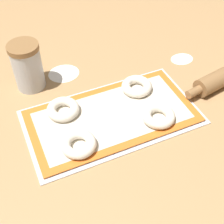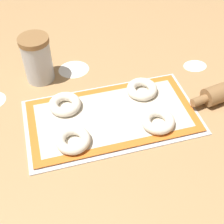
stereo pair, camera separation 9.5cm
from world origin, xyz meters
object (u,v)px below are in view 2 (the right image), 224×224
(baking_tray, at_px, (112,117))
(bagel_front_left, at_px, (73,140))
(bagel_back_left, at_px, (65,104))
(bagel_front_right, at_px, (158,121))
(flour_canister, at_px, (37,59))
(bagel_back_right, at_px, (142,89))

(baking_tray, distance_m, bagel_front_left, 0.15)
(bagel_back_left, bearing_deg, bagel_front_right, -29.51)
(bagel_front_left, height_order, flour_canister, flour_canister)
(bagel_front_right, relative_size, bagel_back_left, 1.00)
(bagel_front_left, xyz_separation_m, bagel_back_left, (0.00, 0.14, 0.00))
(flour_canister, bearing_deg, baking_tray, -52.94)
(bagel_front_left, xyz_separation_m, flour_canister, (-0.05, 0.32, 0.06))
(baking_tray, xyz_separation_m, flour_canister, (-0.19, 0.25, 0.08))
(bagel_front_right, xyz_separation_m, bagel_back_left, (-0.25, 0.14, 0.00))
(flour_canister, bearing_deg, bagel_back_right, -29.57)
(baking_tray, height_order, bagel_back_right, bagel_back_right)
(bagel_front_right, bearing_deg, bagel_front_left, -179.38)
(bagel_back_left, bearing_deg, bagel_front_left, -90.88)
(baking_tray, xyz_separation_m, bagel_front_left, (-0.13, -0.07, 0.02))
(flour_canister, bearing_deg, bagel_back_left, -72.34)
(bagel_front_right, bearing_deg, flour_canister, 133.89)
(flour_canister, bearing_deg, bagel_front_left, -80.44)
(baking_tray, bearing_deg, flour_canister, 127.06)
(bagel_front_left, relative_size, bagel_back_right, 1.00)
(bagel_front_left, xyz_separation_m, bagel_front_right, (0.25, 0.00, 0.00))
(baking_tray, xyz_separation_m, bagel_back_left, (-0.13, 0.07, 0.02))
(flour_canister, bearing_deg, bagel_front_right, -46.11)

